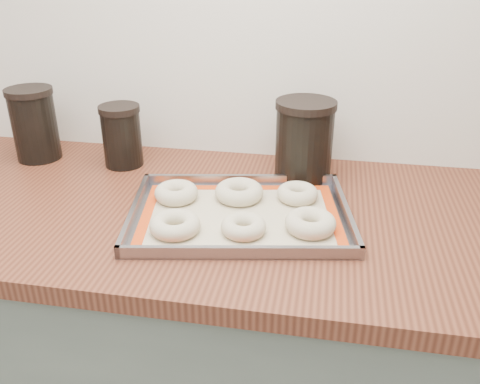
% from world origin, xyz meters
% --- Properties ---
extents(cabinet, '(3.00, 0.65, 0.86)m').
position_xyz_m(cabinet, '(0.00, 1.68, 0.43)').
color(cabinet, slate).
rests_on(cabinet, floor).
extents(countertop, '(3.06, 0.68, 0.04)m').
position_xyz_m(countertop, '(0.00, 1.68, 0.88)').
color(countertop, brown).
rests_on(countertop, cabinet).
extents(baking_tray, '(0.51, 0.41, 0.03)m').
position_xyz_m(baking_tray, '(0.14, 1.63, 0.91)').
color(baking_tray, gray).
rests_on(baking_tray, countertop).
extents(baking_mat, '(0.46, 0.36, 0.00)m').
position_xyz_m(baking_mat, '(0.14, 1.63, 0.90)').
color(baking_mat, '#C6B793').
rests_on(baking_mat, baking_tray).
extents(bagel_front_left, '(0.14, 0.14, 0.03)m').
position_xyz_m(bagel_front_left, '(0.02, 1.54, 0.92)').
color(bagel_front_left, beige).
rests_on(bagel_front_left, baking_mat).
extents(bagel_front_mid, '(0.12, 0.12, 0.03)m').
position_xyz_m(bagel_front_mid, '(0.16, 1.56, 0.92)').
color(bagel_front_mid, beige).
rests_on(bagel_front_mid, baking_mat).
extents(bagel_front_right, '(0.14, 0.14, 0.04)m').
position_xyz_m(bagel_front_right, '(0.29, 1.60, 0.92)').
color(bagel_front_right, beige).
rests_on(bagel_front_right, baking_mat).
extents(bagel_back_left, '(0.13, 0.13, 0.04)m').
position_xyz_m(bagel_back_left, '(-0.02, 1.68, 0.92)').
color(bagel_back_left, beige).
rests_on(bagel_back_left, baking_mat).
extents(bagel_back_mid, '(0.15, 0.15, 0.04)m').
position_xyz_m(bagel_back_mid, '(0.12, 1.71, 0.92)').
color(bagel_back_mid, beige).
rests_on(bagel_back_mid, baking_mat).
extents(bagel_back_right, '(0.09, 0.09, 0.03)m').
position_xyz_m(bagel_back_right, '(0.25, 1.73, 0.92)').
color(bagel_back_right, beige).
rests_on(bagel_back_right, baking_mat).
extents(canister_left, '(0.12, 0.12, 0.19)m').
position_xyz_m(canister_left, '(-0.46, 1.87, 1.00)').
color(canister_left, black).
rests_on(canister_left, countertop).
extents(canister_mid, '(0.10, 0.10, 0.16)m').
position_xyz_m(canister_mid, '(-0.22, 1.86, 0.98)').
color(canister_mid, black).
rests_on(canister_mid, countertop).
extents(canister_right, '(0.14, 0.14, 0.20)m').
position_xyz_m(canister_right, '(0.25, 1.87, 1.00)').
color(canister_right, black).
rests_on(canister_right, countertop).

